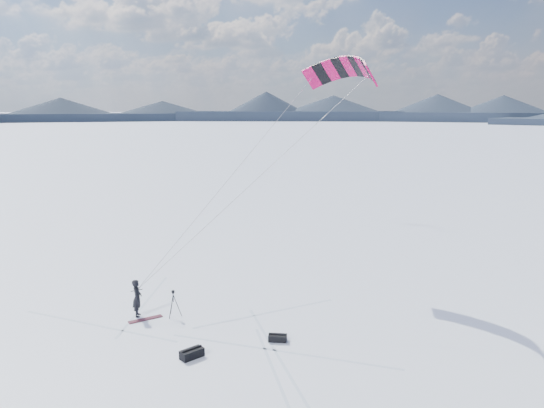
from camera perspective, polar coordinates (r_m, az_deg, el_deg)
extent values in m
plane|color=white|center=(23.47, -11.53, -13.60)|extent=(1800.00, 1800.00, 0.00)
cube|color=#1B2638|center=(338.16, 19.53, 8.68)|extent=(152.40, 113.97, 4.72)
cone|color=#1B2638|center=(338.12, 19.56, 9.08)|extent=(87.43, 87.43, 8.00)
cube|color=#1B2638|center=(340.97, 0.48, 9.28)|extent=(155.54, 70.36, 4.72)
cone|color=#1B2638|center=(340.93, 0.48, 9.68)|extent=(74.14, 74.14, 8.00)
cube|color=#1B2638|center=(341.41, -18.50, 8.75)|extent=(155.54, 70.36, 4.72)
cone|color=#1B2638|center=(341.37, -18.52, 9.14)|extent=(74.14, 74.14, 8.00)
cube|color=silver|center=(20.82, -26.66, -17.82)|extent=(6.00, 0.12, 0.01)
cube|color=silver|center=(22.37, -20.52, -15.33)|extent=(3.52, 7.29, 0.01)
cube|color=silver|center=(24.16, -15.35, -13.04)|extent=(6.45, 7.79, 0.01)
cube|color=silver|center=(26.13, -11.00, -11.01)|extent=(11.66, 3.07, 0.01)
cube|color=silver|center=(20.90, -6.75, -16.60)|extent=(1.27, 5.91, 0.01)
cube|color=silver|center=(23.07, -2.61, -13.82)|extent=(6.52, 4.83, 0.01)
imported|color=black|center=(25.64, -14.22, -11.59)|extent=(0.42, 0.64, 1.73)
cube|color=maroon|center=(25.14, -13.46, -11.96)|extent=(1.53, 0.89, 0.04)
cylinder|color=black|center=(25.04, -10.13, -10.69)|extent=(0.38, 0.05, 1.05)
cylinder|color=black|center=(25.21, -10.72, -10.56)|extent=(0.19, 0.36, 1.05)
cylinder|color=black|center=(24.92, -10.79, -10.82)|extent=(0.24, 0.33, 1.05)
cylinder|color=black|center=(24.93, -10.58, -9.93)|extent=(0.04, 0.04, 0.35)
cube|color=black|center=(24.85, -10.59, -9.44)|extent=(0.07, 0.07, 0.05)
cube|color=black|center=(24.82, -10.60, -9.25)|extent=(0.13, 0.10, 0.10)
cylinder|color=black|center=(24.91, -10.59, -9.18)|extent=(0.07, 0.10, 0.07)
cube|color=black|center=(21.28, -8.61, -15.62)|extent=(0.99, 0.85, 0.34)
cylinder|color=black|center=(21.20, -8.63, -15.16)|extent=(0.76, 0.54, 0.08)
cube|color=black|center=(22.39, 0.61, -14.21)|extent=(0.82, 0.55, 0.28)
cylinder|color=black|center=(22.32, 0.61, -13.84)|extent=(0.71, 0.27, 0.09)
cube|color=#BE094D|center=(28.00, 10.55, 13.62)|extent=(0.94, 1.00, 1.35)
cube|color=black|center=(28.59, 10.22, 14.02)|extent=(0.88, 1.01, 1.29)
cube|color=#BE094D|center=(29.16, 9.70, 14.29)|extent=(0.97, 1.01, 1.23)
cube|color=black|center=(29.72, 9.03, 14.44)|extent=(1.05, 1.01, 1.16)
cube|color=#BE094D|center=(30.23, 8.23, 14.46)|extent=(1.13, 1.00, 1.09)
cube|color=black|center=(30.69, 7.33, 14.35)|extent=(1.20, 0.97, 1.16)
cube|color=#BE094D|center=(31.09, 6.37, 14.13)|extent=(1.25, 0.92, 1.23)
cube|color=black|center=(31.40, 5.37, 13.80)|extent=(1.29, 0.86, 1.29)
cube|color=#BE094D|center=(31.63, 4.35, 13.38)|extent=(1.32, 0.78, 1.35)
cylinder|color=gray|center=(25.48, -1.34, 2.99)|extent=(11.72, 2.80, 9.89)
cylinder|color=gray|center=(27.52, -4.00, 3.53)|extent=(9.71, 7.15, 9.89)
cylinder|color=black|center=(25.20, -14.34, -8.98)|extent=(0.51, 0.26, 0.03)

